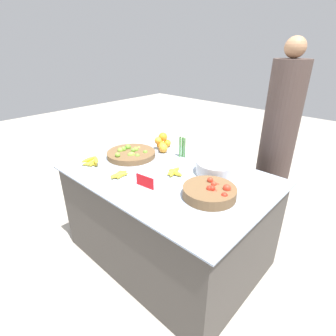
{
  "coord_description": "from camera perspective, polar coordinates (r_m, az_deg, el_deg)",
  "views": [
    {
      "loc": [
        1.23,
        -1.32,
        1.68
      ],
      "look_at": [
        0.0,
        0.0,
        0.83
      ],
      "focal_mm": 28.0,
      "sensor_mm": 36.0,
      "label": 1
    }
  ],
  "objects": [
    {
      "name": "ground_plane",
      "position": [
        2.46,
        -0.0,
        -17.79
      ],
      "size": [
        12.0,
        12.0,
        0.0
      ],
      "primitive_type": "plane",
      "color": "#ADA599"
    },
    {
      "name": "market_table",
      "position": [
        2.21,
        -0.0,
        -10.36
      ],
      "size": [
        1.56,
        1.07,
        0.78
      ],
      "color": "#4C4742",
      "rests_on": "ground_plane"
    },
    {
      "name": "lime_bowl",
      "position": [
        2.34,
        -8.07,
        3.12
      ],
      "size": [
        0.42,
        0.42,
        0.08
      ],
      "color": "brown",
      "rests_on": "market_table"
    },
    {
      "name": "tomato_basket",
      "position": [
        1.72,
        9.14,
        -5.14
      ],
      "size": [
        0.35,
        0.35,
        0.1
      ],
      "color": "brown",
      "rests_on": "market_table"
    },
    {
      "name": "orange_pile",
      "position": [
        2.47,
        -1.17,
        5.27
      ],
      "size": [
        0.19,
        0.21,
        0.14
      ],
      "color": "orange",
      "rests_on": "market_table"
    },
    {
      "name": "metal_bowl",
      "position": [
        2.04,
        10.71,
        0.12
      ],
      "size": [
        0.33,
        0.33,
        0.1
      ],
      "color": "silver",
      "rests_on": "market_table"
    },
    {
      "name": "price_sign",
      "position": [
        1.82,
        -5.06,
        -2.95
      ],
      "size": [
        0.15,
        0.02,
        0.09
      ],
      "rotation": [
        0.0,
        0.0,
        0.12
      ],
      "color": "red",
      "rests_on": "market_table"
    },
    {
      "name": "veg_bundle",
      "position": [
        2.3,
        2.9,
        4.56
      ],
      "size": [
        0.06,
        0.03,
        0.18
      ],
      "color": "#428438",
      "rests_on": "market_table"
    },
    {
      "name": "banana_bunch_middle_right",
      "position": [
        2.25,
        -16.18,
        1.34
      ],
      "size": [
        0.18,
        0.15,
        0.06
      ],
      "color": "yellow",
      "rests_on": "market_table"
    },
    {
      "name": "banana_bunch_back_center",
      "position": [
        2.01,
        1.28,
        -0.86
      ],
      "size": [
        0.15,
        0.16,
        0.03
      ],
      "color": "yellow",
      "rests_on": "market_table"
    },
    {
      "name": "banana_bunch_middle_left",
      "position": [
        2.0,
        -10.55,
        -1.4
      ],
      "size": [
        0.11,
        0.16,
        0.03
      ],
      "color": "yellow",
      "rests_on": "market_table"
    },
    {
      "name": "vendor_person",
      "position": [
        2.49,
        22.35,
        3.04
      ],
      "size": [
        0.29,
        0.29,
        1.74
      ],
      "color": "#473833",
      "rests_on": "ground_plane"
    }
  ]
}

